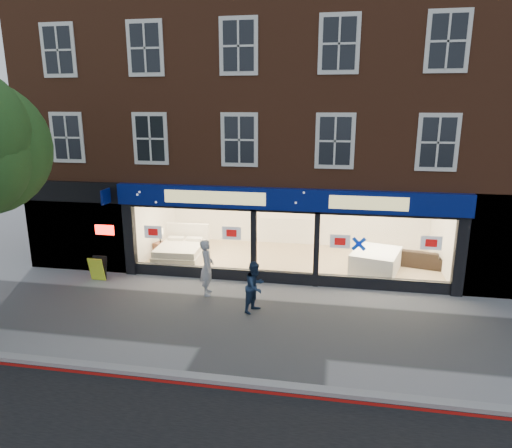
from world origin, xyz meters
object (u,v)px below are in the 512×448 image
(pedestrian_blue, at_px, (255,287))
(mattress_stack, at_px, (376,261))
(pedestrian_grey, at_px, (207,267))
(a_board, at_px, (98,268))
(sofa, at_px, (415,257))
(display_bed, at_px, (181,251))

(pedestrian_blue, bearing_deg, mattress_stack, -18.63)
(pedestrian_grey, height_order, pedestrian_blue, pedestrian_grey)
(a_board, relative_size, pedestrian_blue, 0.55)
(sofa, height_order, a_board, a_board)
(display_bed, distance_m, pedestrian_grey, 3.44)
(pedestrian_blue, bearing_deg, a_board, 101.26)
(display_bed, distance_m, mattress_stack, 7.28)
(sofa, relative_size, pedestrian_blue, 1.41)
(display_bed, distance_m, a_board, 3.22)
(mattress_stack, height_order, a_board, mattress_stack)
(mattress_stack, relative_size, pedestrian_grey, 1.25)
(sofa, relative_size, a_board, 2.56)
(sofa, xyz_separation_m, pedestrian_blue, (-5.18, -4.72, 0.35))
(display_bed, xyz_separation_m, pedestrian_grey, (1.87, -2.85, 0.47))
(sofa, height_order, pedestrian_blue, pedestrian_blue)
(pedestrian_blue, bearing_deg, sofa, -22.20)
(mattress_stack, relative_size, pedestrian_blue, 1.47)
(mattress_stack, relative_size, a_board, 2.68)
(sofa, distance_m, a_board, 11.44)
(mattress_stack, xyz_separation_m, sofa, (1.50, 0.92, -0.06))
(display_bed, relative_size, mattress_stack, 0.96)
(sofa, distance_m, pedestrian_grey, 7.88)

